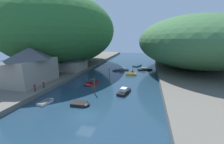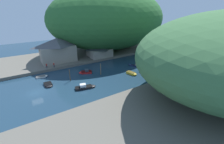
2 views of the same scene
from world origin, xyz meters
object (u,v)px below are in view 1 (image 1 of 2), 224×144
object	(u,v)px
boat_cabin_cruiser	(138,65)
boat_far_right_bank	(125,91)
boat_white_cruiser	(46,102)
boat_yellow_tender	(91,83)
waterfront_building	(31,65)
boat_far_upstream	(120,70)
boat_mid_channel	(131,74)
channel_buoy_near	(133,71)
boat_open_rowboat	(81,104)
person_on_quay	(35,87)
boathouse_shed	(72,63)
person_by_boathouse	(44,84)
boat_moored_right	(145,69)

from	to	relation	value
boat_cabin_cruiser	boat_far_right_bank	bearing A→B (deg)	-71.95
boat_white_cruiser	boat_yellow_tender	distance (m)	12.65
waterfront_building	boat_cabin_cruiser	distance (m)	39.80
boat_white_cruiser	boat_far_upstream	bearing A→B (deg)	81.07
boat_far_right_bank	boat_mid_channel	xyz separation A→B (m)	(-0.37, 15.50, -0.05)
channel_buoy_near	boat_white_cruiser	bearing A→B (deg)	-114.86
boat_white_cruiser	waterfront_building	bearing A→B (deg)	147.49
boat_far_right_bank	boat_open_rowboat	world-z (taller)	boat_far_right_bank
boat_open_rowboat	boat_cabin_cruiser	bearing A→B (deg)	168.30
waterfront_building	boat_far_right_bank	world-z (taller)	waterfront_building
boat_yellow_tender	channel_buoy_near	world-z (taller)	boat_yellow_tender
waterfront_building	channel_buoy_near	distance (m)	29.69
boat_far_upstream	person_on_quay	distance (m)	29.54
waterfront_building	boat_cabin_cruiser	bearing A→B (deg)	55.27
boathouse_shed	boat_cabin_cruiser	world-z (taller)	boathouse_shed
waterfront_building	boat_far_upstream	distance (m)	28.10
boat_open_rowboat	person_by_boathouse	size ratio (longest dim) A/B	1.91
boathouse_shed	channel_buoy_near	bearing A→B (deg)	12.31
boat_white_cruiser	boat_moored_right	xyz separation A→B (m)	(16.63, 32.13, 0.09)
boat_open_rowboat	channel_buoy_near	distance (m)	27.27
waterfront_building	boat_open_rowboat	xyz separation A→B (m)	(15.69, -6.89, -4.98)
boat_far_right_bank	boat_white_cruiser	bearing A→B (deg)	-134.85
boathouse_shed	boat_far_upstream	distance (m)	16.48
person_on_quay	person_by_boathouse	size ratio (longest dim) A/B	1.00
boat_far_right_bank	person_by_boathouse	bearing A→B (deg)	-154.57
waterfront_building	boathouse_shed	size ratio (longest dim) A/B	1.37
boat_far_upstream	person_on_quay	size ratio (longest dim) A/B	3.44
person_on_quay	channel_buoy_near	bearing A→B (deg)	-31.46
channel_buoy_near	boat_moored_right	bearing A→B (deg)	51.05
boat_cabin_cruiser	channel_buoy_near	size ratio (longest dim) A/B	5.50
boathouse_shed	boat_yellow_tender	size ratio (longest dim) A/B	2.14
channel_buoy_near	person_on_quay	world-z (taller)	person_on_quay
boat_far_right_bank	boat_yellow_tender	world-z (taller)	boat_far_right_bank
boat_white_cruiser	person_on_quay	bearing A→B (deg)	158.26
waterfront_building	boat_moored_right	bearing A→B (deg)	43.84
boathouse_shed	boat_cabin_cruiser	bearing A→B (deg)	39.92
boathouse_shed	boat_white_cruiser	size ratio (longest dim) A/B	2.78
boathouse_shed	boat_far_upstream	size ratio (longest dim) A/B	1.58
boat_far_right_bank	boat_far_upstream	bearing A→B (deg)	115.73
boat_white_cruiser	channel_buoy_near	bearing A→B (deg)	71.61
boat_far_upstream	boat_cabin_cruiser	bearing A→B (deg)	-50.37
boat_far_right_bank	person_by_boathouse	world-z (taller)	person_by_boathouse
boat_open_rowboat	boat_white_cruiser	distance (m)	6.57
boat_far_upstream	waterfront_building	bearing A→B (deg)	117.73
boat_yellow_tender	person_on_quay	world-z (taller)	person_on_quay
waterfront_building	person_by_boathouse	bearing A→B (deg)	-29.22
person_by_boathouse	person_on_quay	bearing A→B (deg)	177.34
boat_moored_right	waterfront_building	bearing A→B (deg)	-71.82
waterfront_building	boat_far_right_bank	distance (m)	22.62
boat_open_rowboat	boat_cabin_cruiser	world-z (taller)	boat_open_rowboat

